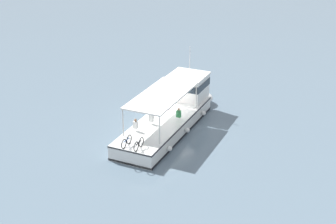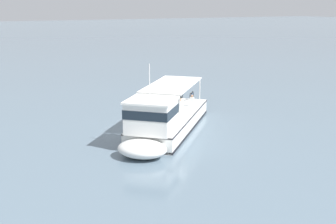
# 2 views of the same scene
# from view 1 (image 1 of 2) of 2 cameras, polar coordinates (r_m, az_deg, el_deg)

# --- Properties ---
(ground_plane) EXTENTS (400.00, 400.00, 0.00)m
(ground_plane) POSITION_cam_1_polar(r_m,az_deg,el_deg) (38.18, 0.76, -1.15)
(ground_plane) COLOR slate
(ferry_main) EXTENTS (11.54, 10.77, 5.32)m
(ferry_main) POSITION_cam_1_polar(r_m,az_deg,el_deg) (37.45, 0.65, 0.04)
(ferry_main) COLOR white
(ferry_main) RESTS_ON ground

